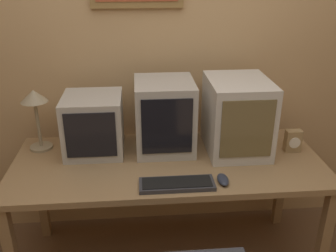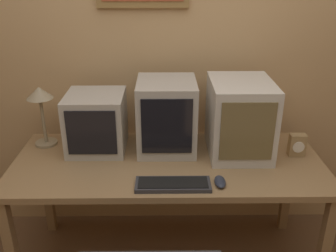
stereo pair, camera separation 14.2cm
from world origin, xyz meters
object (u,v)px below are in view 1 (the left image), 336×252
Objects in this scene: keyboard_main at (177,184)px; mouse_near_keyboard at (223,180)px; monitor_center at (165,116)px; desk_clock at (293,141)px; desk_lamp at (35,105)px; monitor_left at (94,124)px; monitor_right at (237,116)px.

mouse_near_keyboard is (0.24, 0.02, 0.00)m from keyboard_main.
monitor_center is 3.14× the size of desk_clock.
monitor_center is at bearing -4.15° from desk_lamp.
mouse_near_keyboard is 0.59m from desk_clock.
desk_clock is 1.56m from desk_lamp.
monitor_left is at bearing 148.85° from mouse_near_keyboard.
monitor_center is 1.10× the size of keyboard_main.
monitor_right reaches higher than desk_clock.
monitor_center reaches higher than keyboard_main.
monitor_right is at bearing -5.10° from desk_lamp.
desk_clock is (0.74, 0.33, 0.06)m from keyboard_main.
monitor_right is 3.26× the size of desk_clock.
desk_lamp reaches higher than mouse_near_keyboard.
monitor_center is (0.42, 0.00, 0.04)m from monitor_left.
mouse_near_keyboard is 0.31× the size of desk_lamp.
desk_lamp is at bearing 147.92° from keyboard_main.
desk_clock is at bearing -10.34° from monitor_right.
desk_lamp is (-0.79, 0.50, 0.28)m from keyboard_main.
monitor_center is 0.79m from desk_clock.
monitor_left reaches higher than desk_clock.
monitor_left is 0.36m from desk_lamp.
keyboard_main is (0.45, -0.44, -0.16)m from monitor_left.
monitor_right is 0.60m from keyboard_main.
desk_lamp reaches higher than keyboard_main.
monitor_center reaches higher than mouse_near_keyboard.
monitor_center is at bearing 171.63° from desk_clock.
desk_lamp is at bearing 175.85° from monitor_center.
monitor_left is at bearing 174.72° from desk_clock.
monitor_right reaches higher than monitor_left.
monitor_right is (0.43, -0.05, 0.01)m from monitor_center.
monitor_center is 0.43m from monitor_right.
monitor_left is 0.83m from mouse_near_keyboard.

